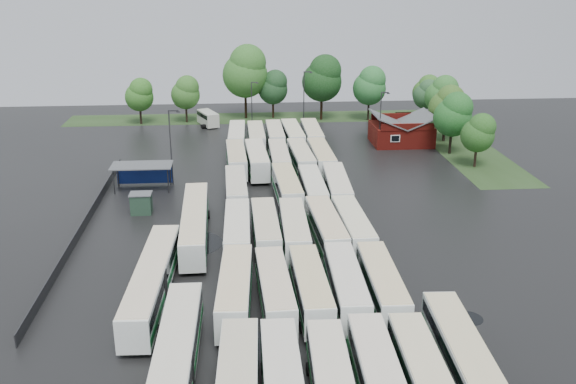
{
  "coord_description": "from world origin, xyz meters",
  "views": [
    {
      "loc": [
        -3.88,
        -62.96,
        28.98
      ],
      "look_at": [
        2.0,
        12.0,
        2.5
      ],
      "focal_mm": 40.0,
      "sensor_mm": 36.0,
      "label": 1
    }
  ],
  "objects": [
    {
      "name": "bus_r1c0",
      "position": [
        -4.6,
        -12.2,
        1.99
      ],
      "size": [
        3.37,
        13.08,
        3.61
      ],
      "rotation": [
        0.0,
        0.0,
        -0.05
      ],
      "color": "white",
      "rests_on": "ground"
    },
    {
      "name": "puddle_0",
      "position": [
        -1.95,
        -18.33,
        0.0
      ],
      "size": [
        4.62,
        4.62,
        0.01
      ],
      "primitive_type": "cylinder",
      "color": "black",
      "rests_on": "ground"
    },
    {
      "name": "bus_r3c3",
      "position": [
        5.4,
        14.54,
        1.9
      ],
      "size": [
        2.67,
        12.39,
        3.45
      ],
      "rotation": [
        0.0,
        0.0,
        0.0
      ],
      "color": "white",
      "rests_on": "ground"
    },
    {
      "name": "artic_bus_east",
      "position": [
        11.91,
        -26.23,
        1.98
      ],
      "size": [
        3.62,
        19.39,
        3.58
      ],
      "rotation": [
        0.0,
        0.0,
        -0.05
      ],
      "color": "white",
      "rests_on": "ground"
    },
    {
      "name": "puddle_2",
      "position": [
        -9.52,
        2.78,
        0.0
      ],
      "size": [
        7.12,
        7.12,
        0.01
      ],
      "primitive_type": "cylinder",
      "color": "black",
      "rests_on": "ground"
    },
    {
      "name": "tree_east_3",
      "position": [
        34.09,
        53.03,
        6.54
      ],
      "size": [
        6.14,
        6.14,
        10.16
      ],
      "color": "black",
      "rests_on": "ground"
    },
    {
      "name": "bus_r2c2",
      "position": [
        1.81,
        0.96,
        1.95
      ],
      "size": [
        2.91,
        12.78,
        3.55
      ],
      "rotation": [
        0.0,
        0.0,
        -0.02
      ],
      "color": "white",
      "rests_on": "ground"
    },
    {
      "name": "lamp_post_nw",
      "position": [
        -13.23,
        23.77,
        6.16
      ],
      "size": [
        1.63,
        0.32,
        10.61
      ],
      "color": "#2D2D30",
      "rests_on": "ground"
    },
    {
      "name": "bus_r3c0",
      "position": [
        -4.44,
        15.04,
        1.89
      ],
      "size": [
        2.92,
        12.42,
        3.44
      ],
      "rotation": [
        0.0,
        0.0,
        0.02
      ],
      "color": "white",
      "rests_on": "ground"
    },
    {
      "name": "bus_r5c4",
      "position": [
        8.42,
        42.02,
        1.97
      ],
      "size": [
        2.78,
        12.86,
        3.58
      ],
      "rotation": [
        0.0,
        0.0,
        -0.0
      ],
      "color": "white",
      "rests_on": "ground"
    },
    {
      "name": "minibus",
      "position": [
        -9.78,
        58.69,
        1.54
      ],
      "size": [
        4.51,
        6.76,
        2.77
      ],
      "rotation": [
        0.0,
        0.0,
        0.38
      ],
      "color": "beige",
      "rests_on": "ground"
    },
    {
      "name": "lamp_post_back_e",
      "position": [
        8.58,
        55.9,
        6.19
      ],
      "size": [
        1.64,
        0.32,
        10.66
      ],
      "color": "#2D2D30",
      "rests_on": "ground"
    },
    {
      "name": "tree_north_3",
      "position": [
        3.27,
        64.63,
        6.28
      ],
      "size": [
        5.89,
        5.89,
        9.76
      ],
      "color": "black",
      "rests_on": "ground"
    },
    {
      "name": "lamp_post_back_w",
      "position": [
        -1.29,
        54.18,
        5.29
      ],
      "size": [
        1.4,
        0.27,
        9.11
      ],
      "color": "#2D2D30",
      "rests_on": "ground"
    },
    {
      "name": "bus_r0c4",
      "position": [
        8.5,
        -25.83,
        1.92
      ],
      "size": [
        3.05,
        12.61,
        3.49
      ],
      "rotation": [
        0.0,
        0.0,
        -0.03
      ],
      "color": "white",
      "rests_on": "ground"
    },
    {
      "name": "brick_building",
      "position": [
        24.0,
        42.77,
        1.87
      ],
      "size": [
        10.07,
        8.6,
        5.39
      ],
      "color": "maroon",
      "rests_on": "ground"
    },
    {
      "name": "bus_r4c4",
      "position": [
        8.26,
        28.26,
        1.98
      ],
      "size": [
        3.0,
        12.99,
        3.6
      ],
      "rotation": [
        0.0,
        0.0,
        0.02
      ],
      "color": "white",
      "rests_on": "ground"
    },
    {
      "name": "bus_r5c1",
      "position": [
        -1.04,
        41.66,
        1.9
      ],
      "size": [
        2.76,
        12.42,
        3.45
      ],
      "rotation": [
        0.0,
        0.0,
        0.01
      ],
      "color": "white",
      "rests_on": "ground"
    },
    {
      "name": "tree_north_2",
      "position": [
        -2.21,
        64.63,
        9.53
      ],
      "size": [
        8.94,
        8.94,
        14.81
      ],
      "color": "black",
      "rests_on": "ground"
    },
    {
      "name": "bus_r0c1",
      "position": [
        -1.35,
        -25.91,
        1.92
      ],
      "size": [
        2.75,
        12.55,
        3.49
      ],
      "rotation": [
        0.0,
        0.0,
        -0.01
      ],
      "color": "white",
      "rests_on": "ground"
    },
    {
      "name": "puddle_1",
      "position": [
        10.57,
        -20.45,
        0.0
      ],
      "size": [
        4.27,
        4.27,
        0.01
      ],
      "primitive_type": "cylinder",
      "color": "black",
      "rests_on": "ground"
    },
    {
      "name": "tree_north_4",
      "position": [
        12.82,
        62.09,
        8.37
      ],
      "size": [
        7.85,
        7.85,
        13.0
      ],
      "color": "black",
      "rests_on": "ground"
    },
    {
      "name": "tree_north_0",
      "position": [
        -22.7,
        61.06,
        5.83
      ],
      "size": [
        5.47,
        5.47,
        9.06
      ],
      "color": "black",
      "rests_on": "ground"
    },
    {
      "name": "artic_bus_west_a",
      "position": [
        -8.91,
        -23.19,
        2.01
      ],
      "size": [
        3.08,
        19.56,
        3.62
      ],
      "rotation": [
        0.0,
        0.0,
        -0.02
      ],
      "color": "white",
      "rests_on": "ground"
    },
    {
      "name": "bus_r1c4",
      "position": [
        8.57,
        -12.23,
        1.95
      ],
      "size": [
        2.95,
        12.76,
        3.54
      ],
      "rotation": [
        0.0,
        0.0,
        -0.02
      ],
      "color": "white",
      "rests_on": "ground"
    },
    {
      "name": "wash_shed",
      "position": [
        -17.2,
        22.02,
        2.99
      ],
      "size": [
        8.2,
        4.2,
        3.58
      ],
      "color": "#2D2D30",
      "rests_on": "ground"
    },
    {
      "name": "bus_r3c2",
      "position": [
        2.09,
        15.0,
        1.98
      ],
      "size": [
        3.29,
        13.05,
        3.6
      ],
      "rotation": [
        0.0,
        0.0,
        0.04
      ],
      "color": "white",
      "rests_on": "ground"
    },
    {
      "name": "bus_r5c2",
      "position": [
        2.18,
        42.35,
        1.88
      ],
      "size": [
        2.7,
        12.32,
        3.42
      ],
      "rotation": [
        0.0,
        0.0,
        0.01
      ],
      "color": "white",
      "rests_on": "ground"
    },
    {
      "name": "tree_north_5",
      "position": [
        22.07,
        60.99,
        6.98
      ],
      "size": [
        6.55,
        6.55,
        10.84
      ],
      "color": "black",
      "rests_on": "ground"
    },
    {
      "name": "ground",
      "position": [
        0.0,
        0.0,
        0.0
      ],
      "size": [
        160.0,
        160.0,
        0.0
      ],
      "primitive_type": "plane",
      "color": "black",
      "rests_on": "ground"
    },
    {
      "name": "tree_north_6",
      "position": [
        33.53,
        61.04,
        5.78
      ],
      "size": [
        5.43,
        5.43,
        8.99
      ],
      "color": "black",
      "rests_on": "ground"
    },
    {
      "name": "artic_bus_west_b",
      "position": [
        -9.08,
        3.98,
        1.98
      ],
      "size": [
        3.27,
        19.33,
        3.57
      ],
      "rotation": [
        0.0,
        0.0,
        0.03
      ],
      "color": "white",
      "rests_on": "ground"
    },
    {
      "name": "bus_r2c0",
      "position": [
        -4.34,
        1.05,
        1.96
      ],
      "size": [
        2.88,
        12.84,
        3.56
      ],
      "rotation": [
        0.0,
        0.0,
        -0.01
      ],
      "color": "white",
      "rests_on": "ground"
    },
    {
      "name": "west_fence",
      "position": [
        -22.2,
        8.0,
        0.6
      ],
      "size": [
        0.1,
        50.0,
        1.2
      ],
      "primitive_type": "cube",
      "color": "#2D2D30",
      "rests_on": "ground"
    },
    {
      "name": "bus_r4c1",
      "position": [
        -1.35,
        28.09,
        2.0
      ],
      "size": [
        3.38,
        13.15,
        3.63
      ],
      "rotation": [
        0.0,
        0.0,
        0.05
      ],
      "color": "white",
      "rests_on": "ground"
    },
    {
      "name": "tree_east_1",
      "position": [
        30.69,
        35.94,
        6.59
      ],
      "size": [
        6.19,
        6.19,
        10.25
      ],
      "color": "black",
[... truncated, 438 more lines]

